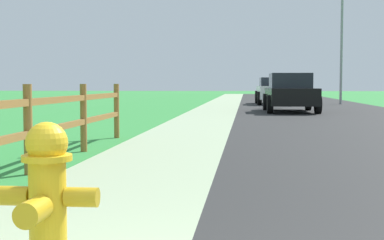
{
  "coord_description": "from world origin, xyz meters",
  "views": [
    {
      "loc": [
        0.39,
        -1.93,
        1.14
      ],
      "look_at": [
        -0.36,
        5.78,
        0.64
      ],
      "focal_mm": 52.43,
      "sensor_mm": 36.0,
      "label": 1
    }
  ],
  "objects_px": {
    "parked_car_white": "(274,91)",
    "fire_hydrant": "(47,198)",
    "parked_suv_black": "(290,93)",
    "street_lamp": "(344,26)"
  },
  "relations": [
    {
      "from": "fire_hydrant",
      "to": "street_lamp",
      "type": "height_order",
      "value": "street_lamp"
    },
    {
      "from": "fire_hydrant",
      "to": "parked_suv_black",
      "type": "height_order",
      "value": "parked_suv_black"
    },
    {
      "from": "parked_suv_black",
      "to": "parked_car_white",
      "type": "xyz_separation_m",
      "value": [
        -0.23,
        8.38,
        -0.02
      ]
    },
    {
      "from": "fire_hydrant",
      "to": "parked_suv_black",
      "type": "xyz_separation_m",
      "value": [
        2.91,
        19.87,
        0.29
      ]
    },
    {
      "from": "parked_suv_black",
      "to": "parked_car_white",
      "type": "distance_m",
      "value": 8.39
    },
    {
      "from": "fire_hydrant",
      "to": "parked_car_white",
      "type": "height_order",
      "value": "parked_car_white"
    },
    {
      "from": "fire_hydrant",
      "to": "parked_car_white",
      "type": "relative_size",
      "value": 0.21
    },
    {
      "from": "street_lamp",
      "to": "parked_car_white",
      "type": "bearing_deg",
      "value": -175.24
    },
    {
      "from": "parked_car_white",
      "to": "fire_hydrant",
      "type": "bearing_deg",
      "value": -95.41
    },
    {
      "from": "fire_hydrant",
      "to": "parked_suv_black",
      "type": "bearing_deg",
      "value": 81.68
    }
  ]
}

